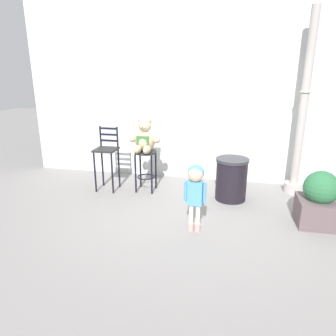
{
  "coord_description": "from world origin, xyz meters",
  "views": [
    {
      "loc": [
        0.63,
        -4.27,
        2.09
      ],
      "look_at": [
        -0.35,
        0.26,
        0.63
      ],
      "focal_mm": 33.06,
      "sensor_mm": 36.0,
      "label": 1
    }
  ],
  "objects_px": {
    "trash_bin": "(231,179)",
    "bar_chair_empty": "(107,154)",
    "planter_with_shrub": "(319,201)",
    "teddy_bear": "(145,139)",
    "bar_stool_with_teddy": "(146,162)",
    "lamppost": "(301,124)",
    "child_walking": "(195,184)"
  },
  "relations": [
    {
      "from": "teddy_bear",
      "to": "trash_bin",
      "type": "distance_m",
      "value": 1.63
    },
    {
      "from": "lamppost",
      "to": "teddy_bear",
      "type": "bearing_deg",
      "value": -169.26
    },
    {
      "from": "child_walking",
      "to": "trash_bin",
      "type": "xyz_separation_m",
      "value": [
        0.46,
        1.22,
        -0.32
      ]
    },
    {
      "from": "bar_stool_with_teddy",
      "to": "bar_chair_empty",
      "type": "height_order",
      "value": "bar_chair_empty"
    },
    {
      "from": "bar_stool_with_teddy",
      "to": "bar_chair_empty",
      "type": "xyz_separation_m",
      "value": [
        -0.7,
        -0.07,
        0.14
      ]
    },
    {
      "from": "trash_bin",
      "to": "lamppost",
      "type": "xyz_separation_m",
      "value": [
        1.1,
        0.56,
        0.87
      ]
    },
    {
      "from": "bar_stool_with_teddy",
      "to": "child_walking",
      "type": "xyz_separation_m",
      "value": [
        1.06,
        -1.31,
        0.15
      ]
    },
    {
      "from": "bar_chair_empty",
      "to": "teddy_bear",
      "type": "bearing_deg",
      "value": 3.44
    },
    {
      "from": "child_walking",
      "to": "bar_chair_empty",
      "type": "xyz_separation_m",
      "value": [
        -1.76,
        1.24,
        -0.01
      ]
    },
    {
      "from": "lamppost",
      "to": "bar_chair_empty",
      "type": "bearing_deg",
      "value": -170.79
    },
    {
      "from": "teddy_bear",
      "to": "planter_with_shrub",
      "type": "height_order",
      "value": "teddy_bear"
    },
    {
      "from": "teddy_bear",
      "to": "trash_bin",
      "type": "relative_size",
      "value": 0.82
    },
    {
      "from": "bar_stool_with_teddy",
      "to": "lamppost",
      "type": "bearing_deg",
      "value": 10.15
    },
    {
      "from": "child_walking",
      "to": "planter_with_shrub",
      "type": "bearing_deg",
      "value": -24.69
    },
    {
      "from": "child_walking",
      "to": "bar_stool_with_teddy",
      "type": "bearing_deg",
      "value": 85.93
    },
    {
      "from": "bar_chair_empty",
      "to": "planter_with_shrub",
      "type": "relative_size",
      "value": 1.45
    },
    {
      "from": "teddy_bear",
      "to": "lamppost",
      "type": "distance_m",
      "value": 2.67
    },
    {
      "from": "trash_bin",
      "to": "bar_chair_empty",
      "type": "bearing_deg",
      "value": 179.52
    },
    {
      "from": "bar_stool_with_teddy",
      "to": "child_walking",
      "type": "bearing_deg",
      "value": -51.0
    },
    {
      "from": "child_walking",
      "to": "lamppost",
      "type": "relative_size",
      "value": 0.31
    },
    {
      "from": "teddy_bear",
      "to": "bar_chair_empty",
      "type": "xyz_separation_m",
      "value": [
        -0.7,
        -0.04,
        -0.29
      ]
    },
    {
      "from": "child_walking",
      "to": "lamppost",
      "type": "distance_m",
      "value": 2.42
    },
    {
      "from": "teddy_bear",
      "to": "child_walking",
      "type": "distance_m",
      "value": 1.68
    },
    {
      "from": "bar_chair_empty",
      "to": "planter_with_shrub",
      "type": "height_order",
      "value": "bar_chair_empty"
    },
    {
      "from": "child_walking",
      "to": "bar_chair_empty",
      "type": "height_order",
      "value": "bar_chair_empty"
    },
    {
      "from": "bar_chair_empty",
      "to": "child_walking",
      "type": "bearing_deg",
      "value": -35.08
    },
    {
      "from": "trash_bin",
      "to": "planter_with_shrub",
      "type": "height_order",
      "value": "planter_with_shrub"
    },
    {
      "from": "lamppost",
      "to": "planter_with_shrub",
      "type": "xyz_separation_m",
      "value": [
        0.12,
        -1.22,
        -0.87
      ]
    },
    {
      "from": "trash_bin",
      "to": "bar_stool_with_teddy",
      "type": "bearing_deg",
      "value": 176.66
    },
    {
      "from": "bar_stool_with_teddy",
      "to": "lamppost",
      "type": "relative_size",
      "value": 0.24
    },
    {
      "from": "teddy_bear",
      "to": "planter_with_shrub",
      "type": "relative_size",
      "value": 0.75
    },
    {
      "from": "teddy_bear",
      "to": "child_walking",
      "type": "relative_size",
      "value": 0.63
    }
  ]
}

